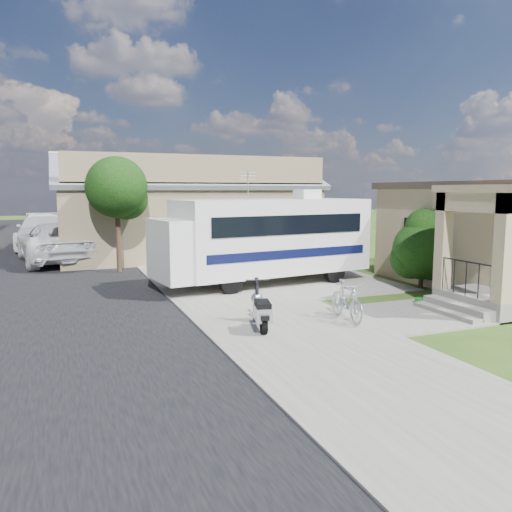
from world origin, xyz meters
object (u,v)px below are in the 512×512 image
object	(u,v)px
motorhome	(265,237)
pickup_truck	(57,242)
scooter	(261,311)
garden_hose	(421,302)
shrub	(422,247)
bicycle	(347,303)
van	(44,231)

from	to	relation	value
motorhome	pickup_truck	size ratio (longest dim) A/B	1.20
scooter	garden_hose	xyz separation A→B (m)	(5.27, 0.76, -0.40)
shrub	bicycle	size ratio (longest dim) A/B	1.62
bicycle	garden_hose	size ratio (longest dim) A/B	4.46
scooter	van	distance (m)	20.93
scooter	garden_hose	bearing A→B (deg)	22.12
pickup_truck	motorhome	bearing A→B (deg)	120.76
garden_hose	scooter	bearing A→B (deg)	-171.78
bicycle	pickup_truck	distance (m)	15.40
motorhome	van	size ratio (longest dim) A/B	1.16
bicycle	pickup_truck	size ratio (longest dim) A/B	0.25
motorhome	pickup_truck	xyz separation A→B (m)	(-6.73, 8.47, -0.75)
scooter	van	size ratio (longest dim) A/B	0.24
van	pickup_truck	bearing A→B (deg)	-81.73
van	garden_hose	world-z (taller)	van
motorhome	van	xyz separation A→B (m)	(-7.43, 14.96, -0.69)
motorhome	scooter	bearing A→B (deg)	-121.59
scooter	pickup_truck	world-z (taller)	pickup_truck
shrub	pickup_truck	xyz separation A→B (m)	(-11.43, 10.89, -0.45)
shrub	pickup_truck	bearing A→B (deg)	136.41
pickup_truck	garden_hose	distance (m)	16.25
shrub	bicycle	xyz separation A→B (m)	(-4.78, -3.00, -0.87)
motorhome	garden_hose	distance (m)	5.66
shrub	pickup_truck	distance (m)	15.79
van	scooter	bearing A→B (deg)	-73.80
van	garden_hose	size ratio (longest dim) A/B	18.21
van	shrub	bearing A→B (deg)	-52.96
garden_hose	shrub	bearing A→B (deg)	50.60
scooter	bicycle	world-z (taller)	scooter
pickup_truck	van	size ratio (longest dim) A/B	0.97
motorhome	scooter	size ratio (longest dim) A/B	4.77
scooter	shrub	bearing A→B (deg)	36.43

